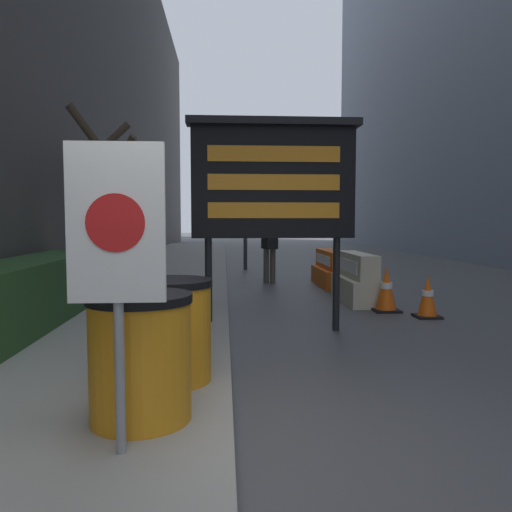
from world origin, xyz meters
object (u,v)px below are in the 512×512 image
object	(u,v)px
jersey_barrier_orange_far	(331,270)
traffic_cone_mid	(333,262)
jersey_barrier_cream	(357,280)
traffic_cone_near	(386,289)
warning_sign	(117,245)
pedestrian_worker	(270,241)
barrel_drum_middle	(170,330)
barrel_drum_foreground	(140,357)
message_board	(273,181)
traffic_light_near_curb	(245,188)
traffic_cone_far	(428,297)

from	to	relation	value
jersey_barrier_orange_far	traffic_cone_mid	bearing A→B (deg)	76.28
jersey_barrier_cream	traffic_cone_near	world-z (taller)	jersey_barrier_cream
warning_sign	pedestrian_worker	bearing A→B (deg)	79.32
barrel_drum_middle	traffic_cone_mid	size ratio (longest dim) A/B	1.32
traffic_cone_near	barrel_drum_foreground	bearing A→B (deg)	-124.96
message_board	barrel_drum_foreground	bearing A→B (deg)	-110.53
barrel_drum_foreground	pedestrian_worker	size ratio (longest dim) A/B	0.51
pedestrian_worker	barrel_drum_middle	bearing A→B (deg)	152.68
barrel_drum_foreground	traffic_cone_near	size ratio (longest dim) A/B	1.14
traffic_cone_near	pedestrian_worker	size ratio (longest dim) A/B	0.44
pedestrian_worker	jersey_barrier_cream	bearing A→B (deg)	-170.17
warning_sign	pedestrian_worker	xyz separation A→B (m)	(1.77, 9.36, -0.38)
message_board	traffic_cone_mid	size ratio (longest dim) A/B	4.33
barrel_drum_middle	jersey_barrier_orange_far	distance (m)	7.97
barrel_drum_foreground	message_board	bearing A→B (deg)	69.47
barrel_drum_foreground	traffic_light_near_curb	bearing A→B (deg)	84.06
traffic_light_near_curb	traffic_cone_mid	bearing A→B (deg)	-26.21
warning_sign	traffic_cone_far	xyz separation A→B (m)	(3.91, 4.79, -1.09)
barrel_drum_middle	traffic_light_near_curb	distance (m)	11.63
traffic_cone_near	warning_sign	bearing A→B (deg)	-122.50
traffic_light_near_curb	pedestrian_worker	size ratio (longest dim) A/B	1.99
pedestrian_worker	traffic_cone_mid	bearing A→B (deg)	-59.89
jersey_barrier_orange_far	traffic_cone_mid	xyz separation A→B (m)	(0.68, 2.77, -0.04)
traffic_cone_near	traffic_cone_mid	world-z (taller)	traffic_cone_near
barrel_drum_middle	message_board	bearing A→B (deg)	65.58
barrel_drum_foreground	traffic_cone_mid	size ratio (longest dim) A/B	1.32
barrel_drum_foreground	barrel_drum_middle	bearing A→B (deg)	82.12
traffic_cone_far	barrel_drum_foreground	bearing A→B (deg)	-132.29
barrel_drum_middle	warning_sign	size ratio (longest dim) A/B	0.48
traffic_cone_near	traffic_light_near_curb	xyz separation A→B (m)	(-2.11, 7.42, 2.20)
traffic_cone_far	traffic_cone_mid	bearing A→B (deg)	90.42
traffic_cone_far	traffic_light_near_curb	bearing A→B (deg)	108.00
jersey_barrier_cream	traffic_cone_far	size ratio (longest dim) A/B	2.64
barrel_drum_foreground	barrel_drum_middle	xyz separation A→B (m)	(0.12, 0.86, 0.00)
barrel_drum_middle	traffic_cone_near	distance (m)	5.16
barrel_drum_foreground	traffic_cone_mid	bearing A→B (deg)	70.83
barrel_drum_foreground	traffic_cone_near	world-z (taller)	barrel_drum_foreground
traffic_cone_near	traffic_cone_mid	bearing A→B (deg)	85.94
warning_sign	traffic_cone_near	distance (m)	6.46
barrel_drum_foreground	warning_sign	xyz separation A→B (m)	(-0.04, -0.53, 0.82)
traffic_cone_near	jersey_barrier_orange_far	bearing A→B (deg)	94.06
barrel_drum_foreground	message_board	xyz separation A→B (m)	(1.28, 3.43, 1.52)
message_board	traffic_cone_mid	bearing A→B (deg)	71.46
warning_sign	traffic_light_near_curb	xyz separation A→B (m)	(1.31, 12.79, 1.16)
traffic_cone_mid	traffic_light_near_curb	xyz separation A→B (m)	(-2.55, 1.26, 2.25)
traffic_cone_mid	traffic_cone_far	distance (m)	6.75
traffic_cone_far	jersey_barrier_orange_far	bearing A→B (deg)	100.38
jersey_barrier_cream	pedestrian_worker	bearing A→B (deg)	115.74
jersey_barrier_cream	jersey_barrier_orange_far	world-z (taller)	jersey_barrier_cream
jersey_barrier_cream	traffic_cone_far	bearing A→B (deg)	-65.92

